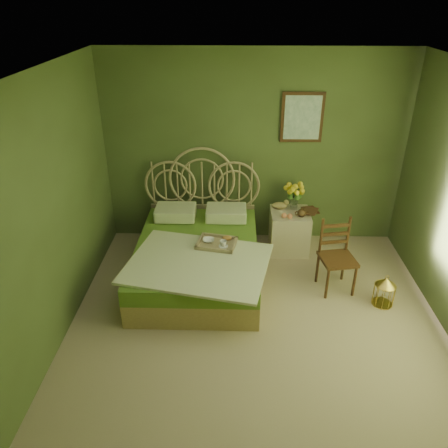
{
  "coord_description": "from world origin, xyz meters",
  "views": [
    {
      "loc": [
        -0.24,
        -3.34,
        3.18
      ],
      "look_at": [
        -0.36,
        1.0,
        0.85
      ],
      "focal_mm": 35.0,
      "sensor_mm": 36.0,
      "label": 1
    }
  ],
  "objects_px": {
    "nightstand": "(290,226)",
    "chair": "(337,251)",
    "birdcage": "(384,292)",
    "bed": "(198,255)"
  },
  "relations": [
    {
      "from": "nightstand",
      "to": "chair",
      "type": "height_order",
      "value": "nightstand"
    },
    {
      "from": "birdcage",
      "to": "chair",
      "type": "bearing_deg",
      "value": 144.5
    },
    {
      "from": "nightstand",
      "to": "birdcage",
      "type": "relative_size",
      "value": 2.84
    },
    {
      "from": "bed",
      "to": "birdcage",
      "type": "distance_m",
      "value": 2.22
    },
    {
      "from": "nightstand",
      "to": "birdcage",
      "type": "distance_m",
      "value": 1.54
    },
    {
      "from": "chair",
      "to": "birdcage",
      "type": "xyz_separation_m",
      "value": [
        0.5,
        -0.35,
        -0.31
      ]
    },
    {
      "from": "nightstand",
      "to": "chair",
      "type": "bearing_deg",
      "value": -61.41
    },
    {
      "from": "bed",
      "to": "nightstand",
      "type": "distance_m",
      "value": 1.38
    },
    {
      "from": "bed",
      "to": "nightstand",
      "type": "xyz_separation_m",
      "value": [
        1.2,
        0.67,
        0.06
      ]
    },
    {
      "from": "bed",
      "to": "birdcage",
      "type": "height_order",
      "value": "bed"
    }
  ]
}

